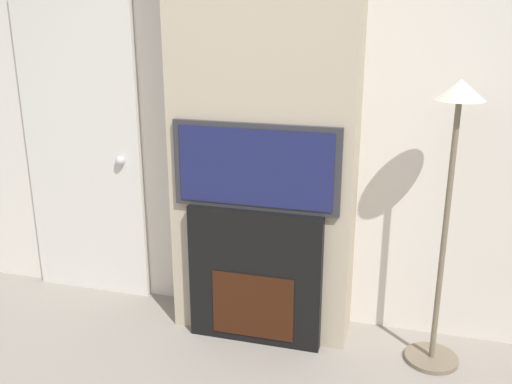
{
  "coord_description": "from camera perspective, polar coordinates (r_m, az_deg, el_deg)",
  "views": [
    {
      "loc": [
        0.8,
        -1.2,
        1.87
      ],
      "look_at": [
        0.0,
        1.67,
        0.91
      ],
      "focal_mm": 40.0,
      "sensor_mm": 36.0,
      "label": 1
    }
  ],
  "objects": [
    {
      "name": "wall_back",
      "position": [
        3.37,
        1.69,
        8.96
      ],
      "size": [
        6.0,
        0.06,
        2.7
      ],
      "color": "silver",
      "rests_on": "ground_plane"
    },
    {
      "name": "fireplace",
      "position": [
        3.32,
        -0.01,
        -8.36
      ],
      "size": [
        0.77,
        0.15,
        0.81
      ],
      "color": "black",
      "rests_on": "ground_plane"
    },
    {
      "name": "entry_door",
      "position": [
        3.89,
        -16.93,
        4.03
      ],
      "size": [
        0.83,
        0.09,
        1.99
      ],
      "color": "silver",
      "rests_on": "ground_plane"
    },
    {
      "name": "chimney_breast",
      "position": [
        3.18,
        0.82,
        8.44
      ],
      "size": [
        1.04,
        0.33,
        2.7
      ],
      "color": "tan",
      "rests_on": "ground_plane"
    },
    {
      "name": "floor_lamp",
      "position": [
        3.02,
        18.9,
        1.33
      ],
      "size": [
        0.29,
        0.29,
        1.55
      ],
      "color": "#726651",
      "rests_on": "ground_plane"
    },
    {
      "name": "television",
      "position": [
        3.08,
        -0.02,
        2.54
      ],
      "size": [
        0.93,
        0.07,
        0.48
      ],
      "color": "#2D2D33",
      "rests_on": "fireplace"
    }
  ]
}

